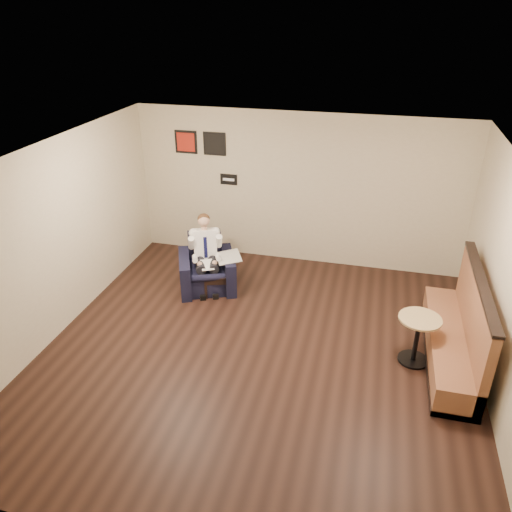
% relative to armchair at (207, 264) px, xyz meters
% --- Properties ---
extents(ground, '(6.00, 6.00, 0.00)m').
position_rel_armchair_xyz_m(ground, '(1.29, -1.57, -0.45)').
color(ground, black).
rests_on(ground, ground).
extents(wall_back, '(6.00, 0.02, 2.80)m').
position_rel_armchair_xyz_m(wall_back, '(1.29, 1.43, 0.95)').
color(wall_back, beige).
rests_on(wall_back, ground).
extents(wall_front, '(6.00, 0.02, 2.80)m').
position_rel_armchair_xyz_m(wall_front, '(1.29, -4.57, 0.95)').
color(wall_front, beige).
rests_on(wall_front, ground).
extents(wall_left, '(0.02, 6.00, 2.80)m').
position_rel_armchair_xyz_m(wall_left, '(-1.71, -1.57, 0.95)').
color(wall_left, beige).
rests_on(wall_left, ground).
extents(wall_right, '(0.02, 6.00, 2.80)m').
position_rel_armchair_xyz_m(wall_right, '(4.29, -1.57, 0.95)').
color(wall_right, beige).
rests_on(wall_right, ground).
extents(ceiling, '(6.00, 6.00, 0.02)m').
position_rel_armchair_xyz_m(ceiling, '(1.29, -1.57, 2.35)').
color(ceiling, white).
rests_on(ceiling, wall_back).
extents(seating_sign, '(0.32, 0.02, 0.20)m').
position_rel_armchair_xyz_m(seating_sign, '(-0.01, 1.42, 1.05)').
color(seating_sign, black).
rests_on(seating_sign, wall_back).
extents(art_print_left, '(0.42, 0.03, 0.42)m').
position_rel_armchair_xyz_m(art_print_left, '(-0.81, 1.42, 1.70)').
color(art_print_left, '#B32416').
rests_on(art_print_left, wall_back).
extents(art_print_right, '(0.42, 0.03, 0.42)m').
position_rel_armchair_xyz_m(art_print_right, '(-0.26, 1.42, 1.70)').
color(art_print_right, black).
rests_on(art_print_right, wall_back).
extents(armchair, '(1.21, 1.21, 0.89)m').
position_rel_armchair_xyz_m(armchair, '(0.00, 0.00, 0.00)').
color(armchair, black).
rests_on(armchair, ground).
extents(seated_man, '(0.88, 1.03, 1.22)m').
position_rel_armchair_xyz_m(seated_man, '(0.05, -0.11, 0.16)').
color(seated_man, white).
rests_on(seated_man, armchair).
extents(lap_papers, '(0.31, 0.35, 0.01)m').
position_rel_armchair_xyz_m(lap_papers, '(0.08, -0.20, 0.10)').
color(lap_papers, white).
rests_on(lap_papers, seated_man).
extents(newspaper, '(0.56, 0.61, 0.01)m').
position_rel_armchair_xyz_m(newspaper, '(0.38, 0.06, 0.16)').
color(newspaper, silver).
rests_on(newspaper, armchair).
extents(side_table, '(0.60, 0.60, 0.39)m').
position_rel_armchair_xyz_m(side_table, '(0.24, -0.10, -0.25)').
color(side_table, black).
rests_on(side_table, ground).
extents(green_folder, '(0.47, 0.42, 0.01)m').
position_rel_armchair_xyz_m(green_folder, '(0.22, -0.13, -0.05)').
color(green_folder, green).
rests_on(green_folder, side_table).
extents(coffee_mug, '(0.09, 0.09, 0.08)m').
position_rel_armchair_xyz_m(coffee_mug, '(0.35, 0.04, -0.02)').
color(coffee_mug, white).
rests_on(coffee_mug, side_table).
extents(smartphone, '(0.13, 0.08, 0.01)m').
position_rel_armchair_xyz_m(smartphone, '(0.24, 0.04, -0.06)').
color(smartphone, black).
rests_on(smartphone, side_table).
extents(banquette, '(0.58, 2.43, 1.24)m').
position_rel_armchair_xyz_m(banquette, '(3.88, -1.03, 0.18)').
color(banquette, brown).
rests_on(banquette, ground).
extents(cafe_table, '(0.67, 0.67, 0.71)m').
position_rel_armchair_xyz_m(cafe_table, '(3.42, -1.20, -0.09)').
color(cafe_table, tan).
rests_on(cafe_table, ground).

